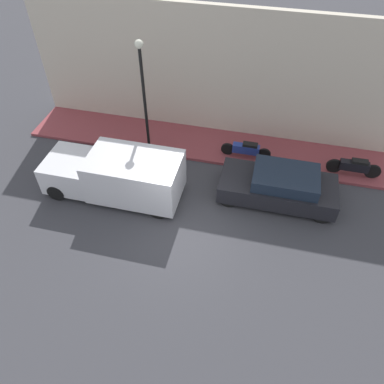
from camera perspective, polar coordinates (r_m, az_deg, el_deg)
ground_plane at (r=13.14m, az=-1.80°, el=-5.65°), size 60.00×60.00×0.00m
sidewalk at (r=16.50m, az=2.51°, el=7.22°), size 2.30×15.88×0.12m
building_facade at (r=16.15m, az=3.80°, el=17.48°), size 0.30×15.88×5.44m
parked_car at (r=14.06m, az=13.15°, el=0.91°), size 1.84×4.23×1.31m
delivery_van at (r=14.04m, az=-11.60°, el=2.64°), size 1.97×5.10×1.77m
motorcycle_black at (r=15.96m, az=23.50°, el=3.59°), size 0.30×2.06×0.75m
motorcycle_blue at (r=15.67m, az=8.28°, el=6.47°), size 0.30×2.06×0.71m
streetlamp at (r=14.76m, az=-7.49°, el=16.01°), size 0.32×0.32×4.65m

